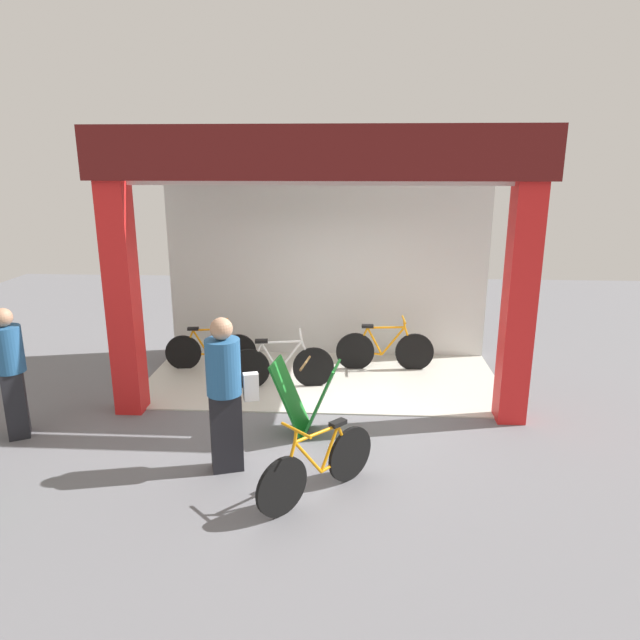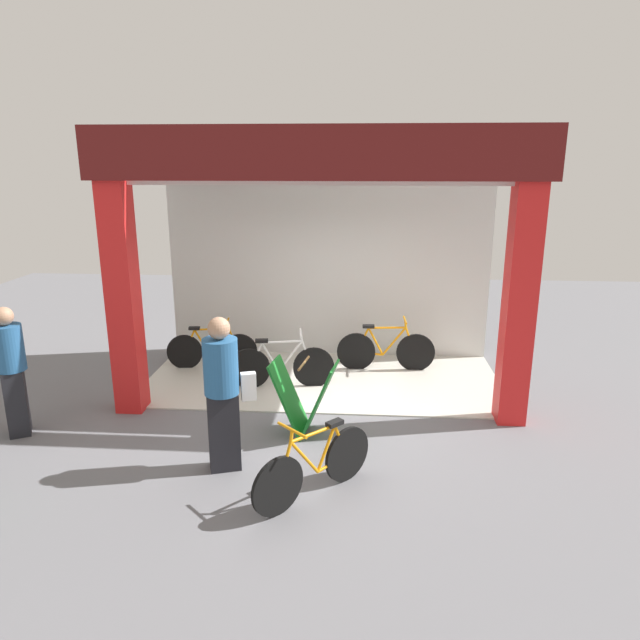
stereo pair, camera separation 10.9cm
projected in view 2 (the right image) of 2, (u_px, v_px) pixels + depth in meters
ground_plane at (317, 414)px, 7.78m from camera, size 18.92×18.92×0.00m
shop_facade at (324, 251)px, 8.59m from camera, size 5.66×2.88×3.73m
bicycle_inside_0 at (212, 350)px, 9.42m from camera, size 1.47×0.41×0.81m
bicycle_inside_1 at (281, 366)px, 8.61m from camera, size 1.58×0.44×0.87m
bicycle_inside_2 at (385, 350)px, 9.32m from camera, size 1.59×0.44×0.87m
bicycle_parked_0 at (315, 466)px, 5.80m from camera, size 1.10×1.15×0.85m
sandwich_board_sign at (304, 398)px, 7.12m from camera, size 0.87×0.61×0.96m
pedestrian_0 at (223, 391)px, 6.19m from camera, size 0.60×0.47×1.75m
pedestrian_1 at (12, 369)px, 7.03m from camera, size 0.50×0.65×1.64m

